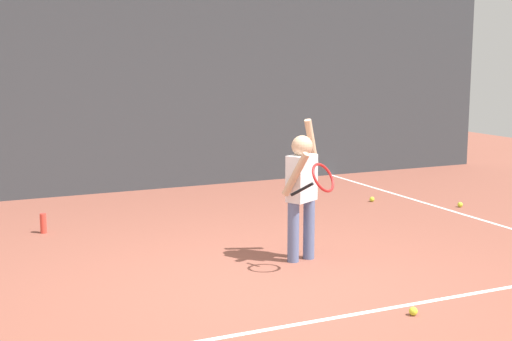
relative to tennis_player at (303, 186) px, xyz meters
name	(u,v)px	position (x,y,z in m)	size (l,w,h in m)	color
ground_plane	(264,287)	(-0.67, -0.57, -0.73)	(20.00, 20.00, 0.00)	brown
court_line_baseline	(314,321)	(-0.67, -1.44, -0.72)	(9.00, 0.05, 0.00)	white
court_line_sideline	(492,223)	(2.76, 0.43, -0.72)	(0.05, 9.00, 0.00)	white
back_fence_windscreen	(121,80)	(-0.67, 4.18, 0.87)	(12.50, 0.08, 3.19)	#383D42
fence_post_2	(120,74)	(-0.67, 4.24, 0.95)	(0.09, 0.09, 3.34)	slate
fence_post_3	(309,72)	(2.38, 4.24, 0.95)	(0.09, 0.09, 3.34)	slate
fence_post_4	(461,70)	(5.43, 4.24, 0.95)	(0.09, 0.09, 3.34)	slate
tennis_player	(303,186)	(0.00, 0.00, 0.00)	(0.51, 0.81, 1.35)	slate
water_bottle	(43,223)	(-2.09, 2.13, -0.62)	(0.07, 0.07, 0.22)	#D83F33
tennis_ball_0	(413,311)	(0.08, -1.64, -0.69)	(0.07, 0.07, 0.07)	#CCE033
tennis_ball_1	(372,199)	(2.17, 2.05, -0.69)	(0.07, 0.07, 0.07)	#CCE033
tennis_ball_4	(460,205)	(3.01, 1.29, -0.69)	(0.07, 0.07, 0.07)	#CCE033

